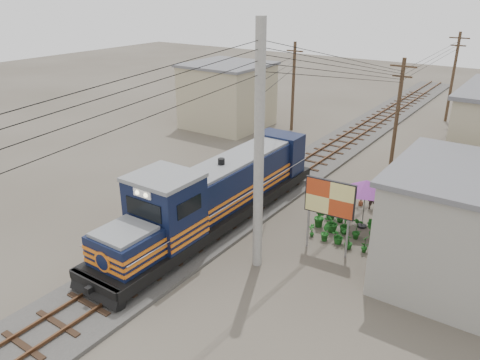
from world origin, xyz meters
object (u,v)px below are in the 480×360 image
Objects in this scene: market_umbrella at (366,186)px; vendor at (373,196)px; billboard at (330,200)px; locomotive at (215,196)px.

market_umbrella is 1.64× the size of vendor.
billboard is 3.17m from market_umbrella.
billboard is 1.38× the size of market_umbrella.
billboard reaches higher than market_umbrella.
market_umbrella is at bearing 77.77° from billboard.
market_umbrella is 2.68m from vendor.
locomotive reaches higher than billboard.
locomotive is 7.20m from market_umbrella.
locomotive reaches higher than market_umbrella.
market_umbrella reaches higher than vendor.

